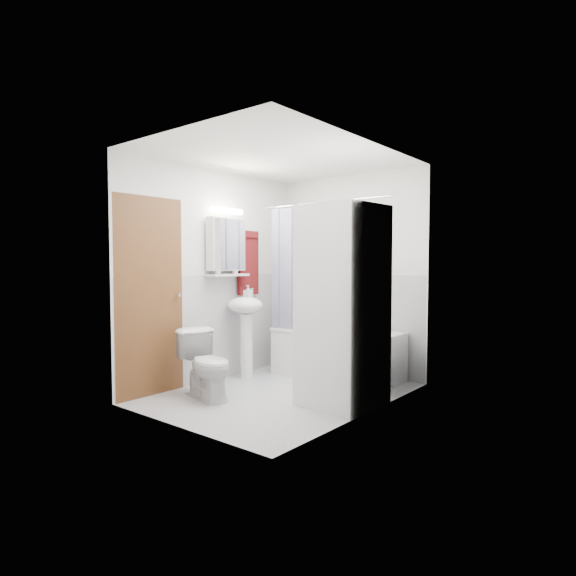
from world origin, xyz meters
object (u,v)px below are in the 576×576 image
Objects in this scene: washer_dryer at (342,306)px; bathtub at (337,352)px; toilet at (207,365)px; sink at (246,318)px.

bathtub is at bearing 129.39° from washer_dryer.
washer_dryer is at bearing -47.33° from toilet.
washer_dryer is 1.46m from toilet.
bathtub is 1.21m from washer_dryer.
sink is 0.96m from toilet.
sink is (-0.83, -0.67, 0.39)m from bathtub.
toilet is at bearing -146.49° from washer_dryer.
washer_dryer reaches higher than sink.
washer_dryer is (1.43, -0.18, 0.23)m from sink.
washer_dryer reaches higher than bathtub.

